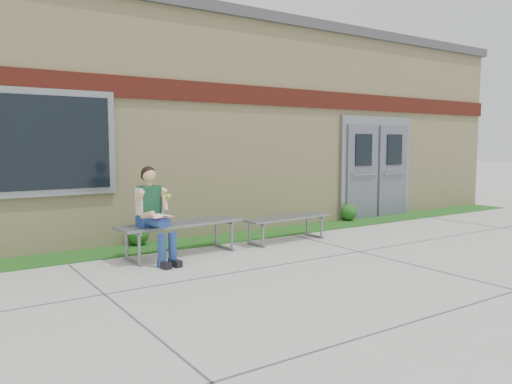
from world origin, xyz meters
TOP-DOWN VIEW (x-y plane):
  - ground at (0.00, 0.00)m, footprint 80.00×80.00m
  - grass_strip at (0.00, 2.60)m, footprint 16.00×0.80m
  - school_building at (-0.00, 5.99)m, footprint 16.20×6.22m
  - bench_left at (-1.43, 1.82)m, footprint 1.99×0.69m
  - bench_right at (0.57, 1.82)m, footprint 1.69×0.56m
  - girl at (-1.94, 1.62)m, footprint 0.49×0.79m
  - shrub_mid at (-1.73, 2.85)m, footprint 0.36×0.36m
  - shrub_east at (3.05, 2.85)m, footprint 0.35×0.35m

SIDE VIEW (x-z plane):
  - ground at x=0.00m, z-range 0.00..0.00m
  - grass_strip at x=0.00m, z-range 0.00..0.02m
  - shrub_east at x=3.05m, z-range 0.02..0.37m
  - shrub_mid at x=-1.73m, z-range 0.02..0.38m
  - bench_right at x=0.57m, z-range 0.12..0.55m
  - bench_left at x=-1.43m, z-range 0.14..0.65m
  - girl at x=-1.94m, z-range 0.05..1.42m
  - school_building at x=0.00m, z-range 0.00..4.20m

